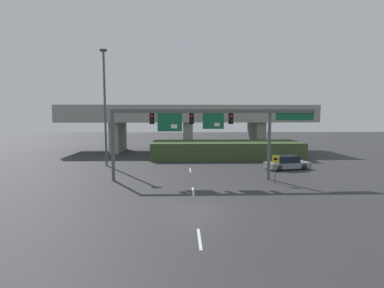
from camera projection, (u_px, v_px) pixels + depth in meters
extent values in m
plane|color=#2D2D30|center=(196.00, 211.00, 17.93)|extent=(160.00, 160.00, 0.00)
cube|color=silver|center=(199.00, 239.00, 13.97)|extent=(0.14, 2.40, 0.01)
cube|color=silver|center=(193.00, 191.00, 22.58)|extent=(0.14, 2.40, 0.01)
cube|color=silver|center=(190.00, 170.00, 31.19)|extent=(0.14, 2.40, 0.01)
cube|color=silver|center=(189.00, 158.00, 39.80)|extent=(0.14, 2.40, 0.01)
cube|color=silver|center=(188.00, 150.00, 48.41)|extent=(0.14, 2.40, 0.01)
cylinder|color=#515456|center=(113.00, 145.00, 25.95)|extent=(0.28, 0.28, 6.22)
cylinder|color=#515456|center=(269.00, 145.00, 26.37)|extent=(0.28, 0.28, 6.22)
cube|color=#515456|center=(214.00, 111.00, 25.93)|extent=(17.65, 0.32, 0.32)
cube|color=black|center=(152.00, 119.00, 25.82)|extent=(0.40, 0.28, 0.95)
sphere|color=red|center=(152.00, 116.00, 25.63)|extent=(0.22, 0.22, 0.22)
sphere|color=black|center=(152.00, 121.00, 25.67)|extent=(0.22, 0.22, 0.22)
cube|color=black|center=(192.00, 119.00, 25.93)|extent=(0.40, 0.28, 0.95)
sphere|color=red|center=(192.00, 116.00, 25.74)|extent=(0.22, 0.22, 0.22)
sphere|color=black|center=(192.00, 121.00, 25.78)|extent=(0.22, 0.22, 0.22)
cube|color=black|center=(231.00, 119.00, 26.04)|extent=(0.40, 0.28, 0.95)
sphere|color=red|center=(231.00, 116.00, 25.84)|extent=(0.22, 0.22, 0.22)
sphere|color=black|center=(231.00, 121.00, 25.88)|extent=(0.22, 0.22, 0.22)
cube|color=#115B38|center=(170.00, 122.00, 25.80)|extent=(2.12, 0.08, 1.58)
cube|color=white|center=(174.00, 126.00, 25.80)|extent=(0.53, 0.03, 0.35)
cube|color=#115B38|center=(213.00, 121.00, 25.91)|extent=(1.84, 0.08, 1.37)
cube|color=white|center=(217.00, 125.00, 25.90)|extent=(0.46, 0.03, 0.30)
cube|color=#115B38|center=(295.00, 117.00, 26.13)|extent=(3.35, 0.07, 0.64)
cylinder|color=#4C4C4C|center=(275.00, 169.00, 25.16)|extent=(0.08, 0.08, 2.42)
cube|color=yellow|center=(276.00, 159.00, 25.03)|extent=(0.60, 0.03, 0.60)
cube|color=black|center=(276.00, 159.00, 25.01)|extent=(0.33, 0.01, 0.21)
cylinder|color=#515456|center=(105.00, 110.00, 33.28)|extent=(0.24, 0.24, 12.64)
cube|color=#333333|center=(103.00, 50.00, 32.65)|extent=(0.70, 0.36, 0.24)
cube|color=gray|center=(188.00, 117.00, 46.74)|extent=(38.30, 8.22, 1.64)
cube|color=gray|center=(188.00, 108.00, 42.72)|extent=(38.30, 0.40, 0.90)
cube|color=gray|center=(118.00, 137.00, 46.71)|extent=(1.40, 6.58, 4.62)
cube|color=gray|center=(188.00, 137.00, 47.05)|extent=(1.40, 6.58, 4.62)
cube|color=gray|center=(256.00, 136.00, 47.38)|extent=(1.40, 6.58, 4.62)
cube|color=#384C28|center=(226.00, 150.00, 39.86)|extent=(19.51, 6.21, 2.20)
cube|color=gray|center=(287.00, 165.00, 31.70)|extent=(4.94, 2.84, 0.60)
cube|color=black|center=(286.00, 159.00, 31.59)|extent=(2.73, 2.15, 0.70)
cylinder|color=black|center=(295.00, 164.00, 32.86)|extent=(0.67, 0.36, 0.64)
cylinder|color=black|center=(304.00, 167.00, 31.32)|extent=(0.67, 0.36, 0.64)
cylinder|color=black|center=(271.00, 165.00, 32.12)|extent=(0.67, 0.36, 0.64)
cylinder|color=black|center=(279.00, 168.00, 30.58)|extent=(0.67, 0.36, 0.64)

